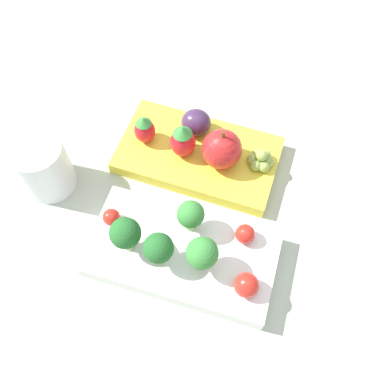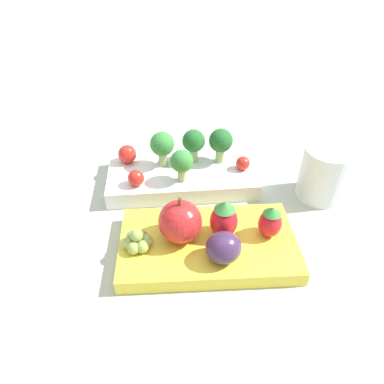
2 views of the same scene
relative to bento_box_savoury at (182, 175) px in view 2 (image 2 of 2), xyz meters
The scene contains 16 objects.
ground_plane 0.07m from the bento_box_savoury, 83.96° to the right, with size 4.00×4.00×0.00m, color #ADB7A3.
bento_box_savoury is the anchor object (origin of this frame).
bento_box_fruit 0.14m from the bento_box_savoury, 88.32° to the right, with size 0.22×0.15×0.02m.
broccoli_floret_0 0.05m from the bento_box_savoury, 36.70° to the left, with size 0.03×0.03×0.05m.
broccoli_floret_1 0.08m from the bento_box_savoury, ahead, with size 0.04×0.04×0.05m.
broccoli_floret_2 0.05m from the bento_box_savoury, 97.89° to the right, with size 0.03×0.03×0.05m.
broccoli_floret_3 0.06m from the bento_box_savoury, 151.80° to the left, with size 0.04×0.04×0.05m.
cherry_tomato_0 0.08m from the bento_box_savoury, 157.70° to the right, with size 0.02×0.02×0.02m.
cherry_tomato_1 0.09m from the bento_box_savoury, 157.60° to the left, with size 0.03×0.03×0.03m.
cherry_tomato_2 0.09m from the bento_box_savoury, 12.88° to the right, with size 0.02×0.02×0.02m.
apple 0.14m from the bento_box_savoury, 100.15° to the right, with size 0.05×0.05×0.06m.
strawberry_0 0.14m from the bento_box_savoury, 79.01° to the right, with size 0.03×0.03×0.05m.
strawberry_1 0.17m from the bento_box_savoury, 61.75° to the right, with size 0.03×0.03×0.04m.
plum 0.18m from the bento_box_savoury, 84.58° to the right, with size 0.04×0.04×0.04m.
grape_cluster 0.16m from the bento_box_savoury, 118.39° to the right, with size 0.04×0.03×0.03m.
drinking_cup 0.20m from the bento_box_savoury, 19.19° to the right, with size 0.07×0.07×0.08m.
Camera 2 is at (-0.07, -0.35, 0.32)m, focal length 32.00 mm.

